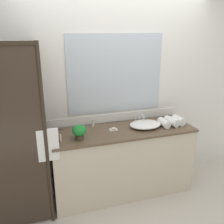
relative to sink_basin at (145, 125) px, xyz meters
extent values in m
plane|color=beige|center=(-0.30, 0.00, -0.94)|extent=(8.00, 8.00, 0.00)
cube|color=silver|center=(-0.30, 0.35, 0.36)|extent=(4.40, 0.05, 2.60)
cube|color=silver|center=(-0.30, 0.32, 0.02)|extent=(1.80, 0.01, 0.11)
cube|color=silver|center=(-0.30, 0.32, 0.61)|extent=(1.26, 0.01, 1.00)
cube|color=beige|center=(-0.30, 0.01, -0.50)|extent=(1.80, 0.56, 0.87)
cube|color=brown|center=(-0.30, 0.00, -0.05)|extent=(1.80, 0.58, 0.03)
cylinder|color=#2D2319|center=(-1.25, -0.27, 0.06)|extent=(0.04, 0.04, 2.00)
cube|color=#382B21|center=(-1.25, 0.02, 0.06)|extent=(0.01, 0.57, 1.96)
cylinder|color=#2D2319|center=(-1.23, -0.26, 0.17)|extent=(0.32, 0.02, 0.02)
cube|color=white|center=(-1.23, -0.26, 0.01)|extent=(0.22, 0.04, 0.35)
ellipsoid|color=white|center=(0.00, 0.00, 0.00)|extent=(0.41, 0.31, 0.07)
cube|color=silver|center=(0.00, 0.18, -0.03)|extent=(0.17, 0.04, 0.02)
cylinder|color=silver|center=(0.00, 0.18, 0.04)|extent=(0.02, 0.02, 0.11)
cylinder|color=silver|center=(0.00, 0.12, 0.09)|extent=(0.02, 0.14, 0.02)
cylinder|color=silver|center=(-0.06, 0.18, 0.00)|extent=(0.02, 0.02, 0.04)
cylinder|color=silver|center=(0.06, 0.18, 0.00)|extent=(0.02, 0.02, 0.04)
cylinder|color=#473828|center=(-0.87, -0.11, -0.01)|extent=(0.10, 0.10, 0.05)
ellipsoid|color=#207F2F|center=(-0.87, -0.11, 0.07)|extent=(0.16, 0.16, 0.13)
cube|color=silver|center=(-0.42, 0.03, -0.03)|extent=(0.10, 0.07, 0.01)
ellipsoid|color=beige|center=(-0.42, 0.03, -0.01)|extent=(0.07, 0.04, 0.02)
cylinder|color=silver|center=(-1.09, -0.10, 0.00)|extent=(0.03, 0.03, 0.08)
cylinder|color=#9E895B|center=(-1.09, -0.10, 0.05)|extent=(0.02, 0.02, 0.01)
cylinder|color=silver|center=(-0.63, 0.22, 0.00)|extent=(0.03, 0.03, 0.08)
cylinder|color=#9E895B|center=(-0.63, 0.22, 0.05)|extent=(0.02, 0.02, 0.02)
cylinder|color=white|center=(0.46, -0.03, 0.02)|extent=(0.11, 0.20, 0.11)
cylinder|color=white|center=(0.35, -0.04, 0.02)|extent=(0.15, 0.22, 0.11)
cylinder|color=white|center=(0.24, -0.04, 0.01)|extent=(0.10, 0.21, 0.09)
camera|label=1|loc=(-1.30, -2.67, 1.16)|focal=39.52mm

